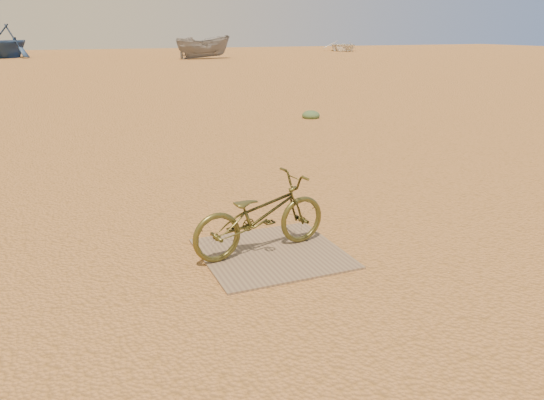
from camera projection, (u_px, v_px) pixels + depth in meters
name	position (u px, v px, depth m)	size (l,w,h in m)	color
ground	(214.00, 257.00, 5.31)	(120.00, 120.00, 0.00)	#BB8149
plywood_board	(272.00, 253.00, 5.37)	(1.38, 1.33, 0.02)	#7A6A50
bicycle	(260.00, 215.00, 5.29)	(0.52, 1.48, 0.78)	#4D4C21
boat_far_left	(5.00, 41.00, 41.14)	(4.21, 4.88, 2.57)	navy
boat_mid_right	(204.00, 47.00, 40.08)	(1.66, 4.40, 1.70)	slate
boat_far_right	(343.00, 46.00, 54.23)	(3.58, 5.01, 1.04)	white
kale_b	(311.00, 118.00, 13.58)	(0.46, 0.46, 0.25)	#4C6D45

